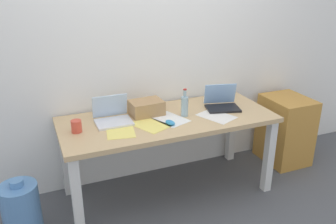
{
  "coord_description": "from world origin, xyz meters",
  "views": [
    {
      "loc": [
        -1.04,
        -2.54,
        1.87
      ],
      "look_at": [
        0.0,
        0.0,
        0.78
      ],
      "focal_mm": 38.12,
      "sensor_mm": 36.0,
      "label": 1
    }
  ],
  "objects_px": {
    "coffee_mug": "(76,126)",
    "filing_cabinet": "(285,130)",
    "water_cooler_jug": "(21,210)",
    "computer_mouse": "(170,123)",
    "laptop_right": "(222,103)",
    "beer_bottle": "(185,106)",
    "desk": "(168,128)",
    "laptop_left": "(113,117)",
    "cardboard_box": "(146,108)"
  },
  "relations": [
    {
      "from": "coffee_mug",
      "to": "filing_cabinet",
      "type": "relative_size",
      "value": 0.14
    },
    {
      "from": "water_cooler_jug",
      "to": "coffee_mug",
      "type": "bearing_deg",
      "value": 13.36
    },
    {
      "from": "computer_mouse",
      "to": "filing_cabinet",
      "type": "height_order",
      "value": "computer_mouse"
    },
    {
      "from": "laptop_right",
      "to": "computer_mouse",
      "type": "distance_m",
      "value": 0.59
    },
    {
      "from": "laptop_right",
      "to": "beer_bottle",
      "type": "height_order",
      "value": "beer_bottle"
    },
    {
      "from": "beer_bottle",
      "to": "desk",
      "type": "bearing_deg",
      "value": 172.58
    },
    {
      "from": "laptop_left",
      "to": "cardboard_box",
      "type": "height_order",
      "value": "laptop_left"
    },
    {
      "from": "beer_bottle",
      "to": "coffee_mug",
      "type": "xyz_separation_m",
      "value": [
        -0.89,
        0.02,
        -0.05
      ]
    },
    {
      "from": "desk",
      "to": "beer_bottle",
      "type": "relative_size",
      "value": 7.48
    },
    {
      "from": "coffee_mug",
      "to": "water_cooler_jug",
      "type": "xyz_separation_m",
      "value": [
        -0.47,
        -0.11,
        -0.56
      ]
    },
    {
      "from": "filing_cabinet",
      "to": "computer_mouse",
      "type": "bearing_deg",
      "value": -170.61
    },
    {
      "from": "cardboard_box",
      "to": "coffee_mug",
      "type": "distance_m",
      "value": 0.62
    },
    {
      "from": "laptop_right",
      "to": "beer_bottle",
      "type": "bearing_deg",
      "value": -173.4
    },
    {
      "from": "filing_cabinet",
      "to": "beer_bottle",
      "type": "bearing_deg",
      "value": -174.98
    },
    {
      "from": "computer_mouse",
      "to": "coffee_mug",
      "type": "height_order",
      "value": "coffee_mug"
    },
    {
      "from": "laptop_right",
      "to": "coffee_mug",
      "type": "distance_m",
      "value": 1.28
    },
    {
      "from": "laptop_right",
      "to": "cardboard_box",
      "type": "distance_m",
      "value": 0.68
    },
    {
      "from": "desk",
      "to": "computer_mouse",
      "type": "bearing_deg",
      "value": -105.58
    },
    {
      "from": "cardboard_box",
      "to": "coffee_mug",
      "type": "height_order",
      "value": "cardboard_box"
    },
    {
      "from": "desk",
      "to": "cardboard_box",
      "type": "relative_size",
      "value": 6.56
    },
    {
      "from": "laptop_left",
      "to": "laptop_right",
      "type": "relative_size",
      "value": 0.87
    },
    {
      "from": "water_cooler_jug",
      "to": "laptop_right",
      "type": "bearing_deg",
      "value": 4.52
    },
    {
      "from": "laptop_right",
      "to": "coffee_mug",
      "type": "xyz_separation_m",
      "value": [
        -1.28,
        -0.03,
        0.0
      ]
    },
    {
      "from": "computer_mouse",
      "to": "cardboard_box",
      "type": "relative_size",
      "value": 0.37
    },
    {
      "from": "laptop_right",
      "to": "water_cooler_jug",
      "type": "bearing_deg",
      "value": -175.48
    },
    {
      "from": "desk",
      "to": "computer_mouse",
      "type": "distance_m",
      "value": 0.18
    },
    {
      "from": "laptop_right",
      "to": "filing_cabinet",
      "type": "distance_m",
      "value": 0.92
    },
    {
      "from": "laptop_left",
      "to": "beer_bottle",
      "type": "relative_size",
      "value": 1.21
    },
    {
      "from": "computer_mouse",
      "to": "coffee_mug",
      "type": "relative_size",
      "value": 1.05
    },
    {
      "from": "laptop_right",
      "to": "coffee_mug",
      "type": "height_order",
      "value": "laptop_right"
    },
    {
      "from": "cardboard_box",
      "to": "computer_mouse",
      "type": "bearing_deg",
      "value": -69.32
    },
    {
      "from": "beer_bottle",
      "to": "computer_mouse",
      "type": "relative_size",
      "value": 2.39
    },
    {
      "from": "laptop_left",
      "to": "cardboard_box",
      "type": "relative_size",
      "value": 1.06
    },
    {
      "from": "beer_bottle",
      "to": "filing_cabinet",
      "type": "bearing_deg",
      "value": 5.02
    },
    {
      "from": "laptop_right",
      "to": "computer_mouse",
      "type": "xyz_separation_m",
      "value": [
        -0.57,
        -0.17,
        -0.03
      ]
    },
    {
      "from": "laptop_right",
      "to": "computer_mouse",
      "type": "bearing_deg",
      "value": -163.59
    },
    {
      "from": "beer_bottle",
      "to": "cardboard_box",
      "type": "xyz_separation_m",
      "value": [
        -0.29,
        0.15,
        -0.03
      ]
    },
    {
      "from": "laptop_right",
      "to": "water_cooler_jug",
      "type": "height_order",
      "value": "laptop_right"
    },
    {
      "from": "laptop_right",
      "to": "filing_cabinet",
      "type": "xyz_separation_m",
      "value": [
        0.81,
        0.06,
        -0.43
      ]
    },
    {
      "from": "filing_cabinet",
      "to": "coffee_mug",
      "type": "bearing_deg",
      "value": -177.62
    },
    {
      "from": "laptop_right",
      "to": "laptop_left",
      "type": "bearing_deg",
      "value": 176.42
    },
    {
      "from": "computer_mouse",
      "to": "cardboard_box",
      "type": "xyz_separation_m",
      "value": [
        -0.1,
        0.28,
        0.04
      ]
    },
    {
      "from": "coffee_mug",
      "to": "beer_bottle",
      "type": "bearing_deg",
      "value": -1.17
    },
    {
      "from": "cardboard_box",
      "to": "water_cooler_jug",
      "type": "distance_m",
      "value": 1.24
    },
    {
      "from": "laptop_left",
      "to": "coffee_mug",
      "type": "relative_size",
      "value": 3.04
    },
    {
      "from": "water_cooler_jug",
      "to": "laptop_left",
      "type": "bearing_deg",
      "value": 14.47
    },
    {
      "from": "laptop_right",
      "to": "cardboard_box",
      "type": "xyz_separation_m",
      "value": [
        -0.67,
        0.11,
        0.02
      ]
    },
    {
      "from": "laptop_left",
      "to": "computer_mouse",
      "type": "bearing_deg",
      "value": -29.17
    },
    {
      "from": "desk",
      "to": "filing_cabinet",
      "type": "relative_size",
      "value": 2.6
    },
    {
      "from": "laptop_left",
      "to": "coffee_mug",
      "type": "height_order",
      "value": "laptop_left"
    }
  ]
}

